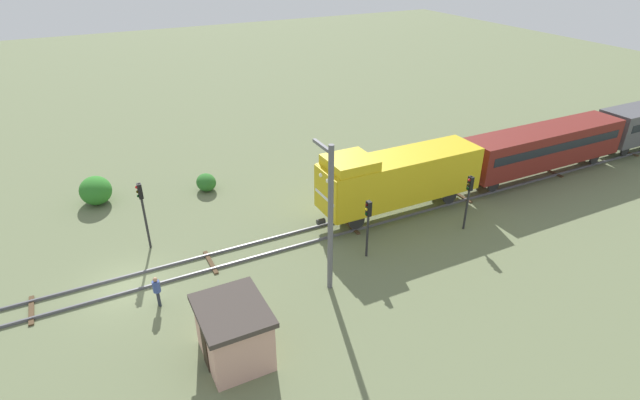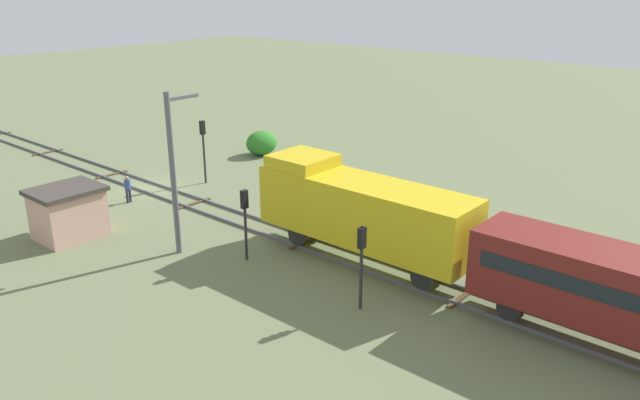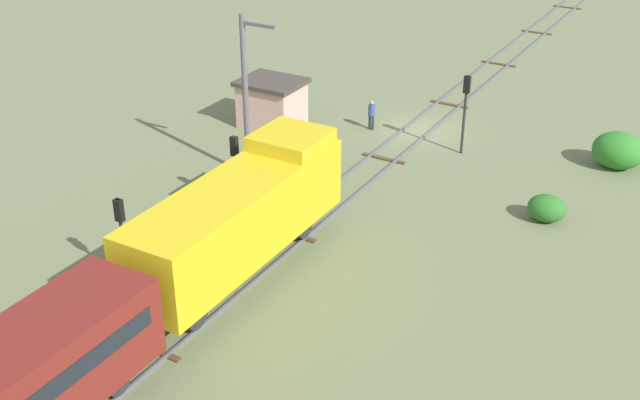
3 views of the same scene
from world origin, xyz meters
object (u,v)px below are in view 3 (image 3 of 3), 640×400
at_px(traffic_signal_near, 466,100).
at_px(worker_near_track, 372,113).
at_px(traffic_signal_mid, 235,159).
at_px(traffic_signal_far, 121,225).
at_px(relay_hut, 272,103).
at_px(catenary_mast, 246,94).
at_px(locomotive, 241,213).

bearing_deg(traffic_signal_near, worker_near_track, -5.52).
bearing_deg(traffic_signal_near, traffic_signal_mid, 59.24).
bearing_deg(traffic_signal_mid, worker_near_track, -94.91).
height_order(traffic_signal_mid, traffic_signal_far, traffic_signal_far).
relative_size(traffic_signal_far, relay_hut, 1.05).
xyz_separation_m(traffic_signal_far, catenary_mast, (1.34, -10.37, 1.74)).
xyz_separation_m(traffic_signal_near, catenary_mast, (8.14, 7.84, 1.35)).
height_order(worker_near_track, relay_hut, relay_hut).
relative_size(traffic_signal_mid, traffic_signal_far, 0.98).
xyz_separation_m(traffic_signal_near, worker_near_track, (5.60, -0.54, -1.96)).
xyz_separation_m(traffic_signal_near, relay_hut, (10.70, 1.82, -1.56)).
bearing_deg(catenary_mast, traffic_signal_near, -136.06).
height_order(catenary_mast, relay_hut, catenary_mast).
height_order(traffic_signal_far, catenary_mast, catenary_mast).
relative_size(traffic_signal_near, catenary_mast, 0.52).
xyz_separation_m(locomotive, traffic_signal_far, (3.60, 2.75, -0.21)).
relative_size(traffic_signal_mid, catenary_mast, 0.44).
bearing_deg(catenary_mast, traffic_signal_mid, 115.37).
xyz_separation_m(locomotive, catenary_mast, (4.94, -7.62, 1.53)).
distance_m(locomotive, traffic_signal_mid, 5.55).
height_order(locomotive, worker_near_track, locomotive).
relative_size(traffic_signal_far, worker_near_track, 2.16).
relative_size(locomotive, relay_hut, 3.31).
relative_size(traffic_signal_near, traffic_signal_far, 1.16).
xyz_separation_m(locomotive, worker_near_track, (2.40, -16.00, -1.78)).
bearing_deg(traffic_signal_far, traffic_signal_mid, -91.61).
relative_size(traffic_signal_mid, worker_near_track, 2.12).
xyz_separation_m(worker_near_track, relay_hut, (5.10, 2.36, 0.40)).
relative_size(locomotive, traffic_signal_near, 2.73).
relative_size(locomotive, catenary_mast, 1.43).
height_order(traffic_signal_mid, catenary_mast, catenary_mast).
bearing_deg(traffic_signal_far, catenary_mast, -82.64).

